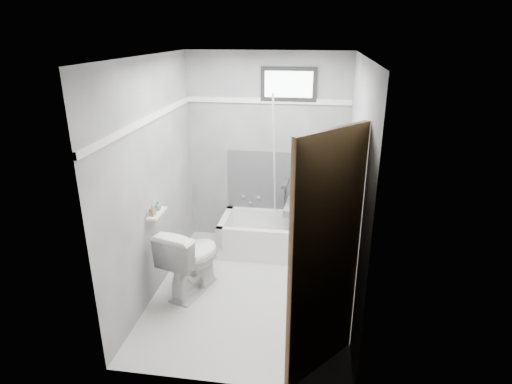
% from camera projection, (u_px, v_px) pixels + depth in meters
% --- Properties ---
extents(floor, '(2.60, 2.60, 0.00)m').
position_uv_depth(floor, '(251.00, 290.00, 4.58)').
color(floor, silver).
rests_on(floor, ground).
extents(ceiling, '(2.60, 2.60, 0.00)m').
position_uv_depth(ceiling, '(250.00, 56.00, 3.73)').
color(ceiling, silver).
rests_on(ceiling, floor).
extents(wall_back, '(2.00, 0.02, 2.40)m').
position_uv_depth(wall_back, '(267.00, 151.00, 5.36)').
color(wall_back, slate).
rests_on(wall_back, floor).
extents(wall_front, '(2.00, 0.02, 2.40)m').
position_uv_depth(wall_front, '(221.00, 249.00, 2.95)').
color(wall_front, slate).
rests_on(wall_front, floor).
extents(wall_left, '(0.02, 2.60, 2.40)m').
position_uv_depth(wall_left, '(153.00, 180.00, 4.29)').
color(wall_left, slate).
rests_on(wall_left, floor).
extents(wall_right, '(0.02, 2.60, 2.40)m').
position_uv_depth(wall_right, '(356.00, 191.00, 4.02)').
color(wall_right, slate).
rests_on(wall_right, floor).
extents(bathtub, '(1.50, 0.70, 0.42)m').
position_uv_depth(bathtub, '(281.00, 236.00, 5.34)').
color(bathtub, white).
rests_on(bathtub, floor).
extents(office_chair, '(0.70, 0.70, 1.15)m').
position_uv_depth(office_chair, '(309.00, 201.00, 5.14)').
color(office_chair, slate).
rests_on(office_chair, bathtub).
extents(toilet, '(0.63, 0.86, 0.75)m').
position_uv_depth(toilet, '(192.00, 259.00, 4.47)').
color(toilet, white).
rests_on(toilet, floor).
extents(door, '(0.78, 0.78, 2.00)m').
position_uv_depth(door, '(363.00, 283.00, 2.91)').
color(door, brown).
rests_on(door, floor).
extents(window, '(0.66, 0.04, 0.40)m').
position_uv_depth(window, '(289.00, 84.00, 5.02)').
color(window, black).
rests_on(window, wall_back).
extents(backerboard, '(1.50, 0.02, 0.78)m').
position_uv_depth(backerboard, '(286.00, 182.00, 5.46)').
color(backerboard, '#4C4C4F').
rests_on(backerboard, wall_back).
extents(trim_back, '(2.00, 0.02, 0.06)m').
position_uv_depth(trim_back, '(267.00, 101.00, 5.13)').
color(trim_back, white).
rests_on(trim_back, wall_back).
extents(trim_left, '(0.02, 2.60, 0.06)m').
position_uv_depth(trim_left, '(148.00, 119.00, 4.07)').
color(trim_left, white).
rests_on(trim_left, wall_left).
extents(pole, '(0.02, 0.57, 1.88)m').
position_uv_depth(pole, '(274.00, 168.00, 5.17)').
color(pole, silver).
rests_on(pole, bathtub).
extents(shelf, '(0.10, 0.32, 0.02)m').
position_uv_depth(shelf, '(157.00, 213.00, 4.27)').
color(shelf, white).
rests_on(shelf, wall_left).
extents(soap_bottle_a, '(0.07, 0.07, 0.12)m').
position_uv_depth(soap_bottle_a, '(153.00, 210.00, 4.17)').
color(soap_bottle_a, olive).
rests_on(soap_bottle_a, shelf).
extents(soap_bottle_b, '(0.10, 0.10, 0.09)m').
position_uv_depth(soap_bottle_b, '(158.00, 206.00, 4.30)').
color(soap_bottle_b, slate).
rests_on(soap_bottle_b, shelf).
extents(faucet, '(0.26, 0.10, 0.16)m').
position_uv_depth(faucet, '(251.00, 199.00, 5.59)').
color(faucet, silver).
rests_on(faucet, wall_back).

